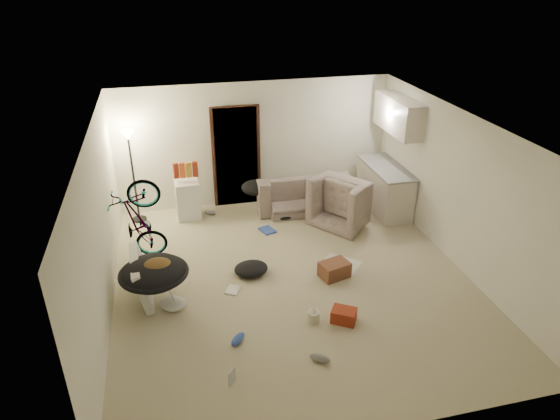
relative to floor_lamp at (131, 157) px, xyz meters
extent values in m
cube|color=#BDB391|center=(2.40, -2.65, -1.32)|extent=(5.50, 6.00, 0.02)
cube|color=white|center=(2.40, -2.65, 1.20)|extent=(5.50, 6.00, 0.02)
cube|color=white|center=(2.40, 0.36, -0.06)|extent=(5.50, 0.02, 2.50)
cube|color=white|center=(2.40, -5.66, -0.06)|extent=(5.50, 0.02, 2.50)
cube|color=white|center=(-0.36, -2.65, -0.06)|extent=(0.02, 6.00, 2.50)
cube|color=white|center=(5.16, -2.65, -0.06)|extent=(0.02, 6.00, 2.50)
cube|color=black|center=(2.00, 0.32, -0.29)|extent=(0.85, 0.10, 2.04)
cube|color=#381E13|center=(2.00, 0.29, -0.29)|extent=(0.97, 0.04, 2.10)
cylinder|color=black|center=(0.00, 0.00, -1.29)|extent=(0.28, 0.28, 0.03)
cylinder|color=black|center=(0.00, 0.00, -0.46)|extent=(0.04, 0.04, 1.70)
cone|color=#FFE0A5|center=(0.00, 0.00, 0.41)|extent=(0.24, 0.24, 0.18)
cube|color=beige|center=(4.83, -0.65, -0.87)|extent=(0.60, 1.50, 0.88)
cube|color=gray|center=(4.83, -0.65, -0.41)|extent=(0.64, 1.54, 0.04)
cube|color=beige|center=(4.96, -0.65, 0.64)|extent=(0.38, 1.40, 0.65)
imported|color=#3B433B|center=(3.23, -0.20, -1.03)|extent=(1.88, 0.76, 0.54)
imported|color=#3B433B|center=(3.97, -0.93, -0.96)|extent=(1.38, 1.41, 0.69)
imported|color=black|center=(0.10, -1.49, -0.90)|extent=(1.59, 0.78, 0.89)
imported|color=maroon|center=(1.09, -4.66, -1.30)|extent=(0.26, 0.26, 0.02)
cube|color=white|center=(0.96, -0.10, -0.93)|extent=(0.46, 0.46, 0.76)
cube|color=maroon|center=(0.79, -0.10, -0.31)|extent=(0.11, 0.09, 0.30)
cube|color=#D14E1A|center=(0.91, -0.10, -0.31)|extent=(0.11, 0.09, 0.30)
cube|color=gold|center=(1.03, -0.10, -0.31)|extent=(0.11, 0.08, 0.30)
cube|color=maroon|center=(1.15, -0.10, -0.31)|extent=(0.11, 0.08, 0.30)
cylinder|color=silver|center=(0.29, -2.76, -1.07)|extent=(0.66, 0.66, 0.47)
ellipsoid|color=black|center=(0.29, -2.76, -0.79)|extent=(0.93, 0.93, 0.39)
torus|color=black|center=(0.29, -2.76, -0.79)|extent=(1.01, 1.01, 0.07)
ellipsoid|color=brown|center=(0.34, -2.79, -0.68)|extent=(0.54, 0.47, 0.22)
ellipsoid|color=black|center=(2.28, -0.20, -0.77)|extent=(0.66, 0.59, 0.28)
cube|color=silver|center=(0.10, -2.56, -0.97)|extent=(0.32, 1.04, 0.69)
cube|color=brown|center=(3.07, -2.73, -1.18)|extent=(0.52, 0.43, 0.26)
cube|color=maroon|center=(2.84, -3.82, -1.21)|extent=(0.42, 0.39, 0.19)
cylinder|color=beige|center=(2.42, -3.73, -1.22)|extent=(0.17, 0.17, 0.17)
cone|color=beige|center=(2.42, -3.73, -1.10)|extent=(0.10, 0.10, 0.07)
cube|color=silver|center=(3.30, -2.41, -1.30)|extent=(0.76, 0.75, 0.01)
cube|color=#3150B3|center=(2.34, -1.02, -1.29)|extent=(0.32, 0.37, 0.03)
cube|color=silver|center=(1.43, -2.74, -1.30)|extent=(0.28, 0.30, 0.02)
ellipsoid|color=slate|center=(1.37, -0.10, -1.26)|extent=(0.25, 0.22, 0.09)
ellipsoid|color=#3150B3|center=(1.32, -3.90, -1.26)|extent=(0.27, 0.28, 0.10)
ellipsoid|color=slate|center=(2.27, -4.49, -1.26)|extent=(0.29, 0.25, 0.10)
ellipsoid|color=black|center=(1.79, -2.34, -1.22)|extent=(0.61, 0.54, 0.18)
ellipsoid|color=black|center=(2.77, -0.58, -1.24)|extent=(0.43, 0.38, 0.13)
ellipsoid|color=silver|center=(0.51, -2.94, -1.24)|extent=(0.53, 0.53, 0.12)
camera|label=1|loc=(0.67, -9.03, 3.26)|focal=32.00mm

